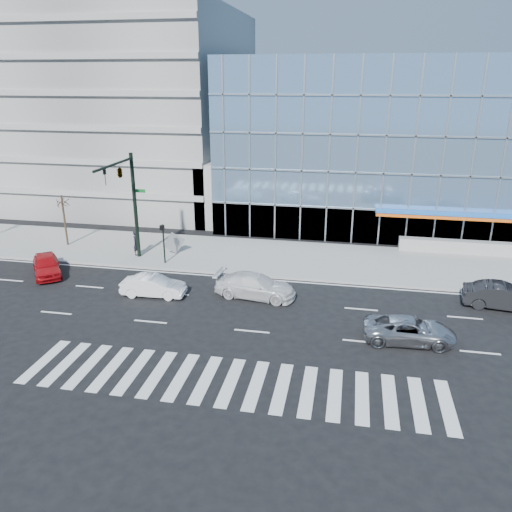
% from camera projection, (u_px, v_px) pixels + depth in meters
% --- Properties ---
extents(ground, '(160.00, 160.00, 0.00)m').
position_uv_depth(ground, '(264.00, 301.00, 31.49)').
color(ground, black).
rests_on(ground, ground).
extents(sidewalk, '(120.00, 8.00, 0.15)m').
position_uv_depth(sidewalk, '(282.00, 258.00, 38.84)').
color(sidewalk, gray).
rests_on(sidewalk, ground).
extents(theatre_building, '(42.00, 26.00, 15.00)m').
position_uv_depth(theatre_building, '(446.00, 138.00, 50.43)').
color(theatre_building, '#789FC8').
rests_on(theatre_building, ground).
extents(parking_garage, '(24.00, 24.00, 20.00)m').
position_uv_depth(parking_garage, '(129.00, 108.00, 55.66)').
color(parking_garage, gray).
rests_on(parking_garage, ground).
extents(ramp_block, '(6.00, 8.00, 6.00)m').
position_uv_depth(ramp_block, '(236.00, 190.00, 48.15)').
color(ramp_block, gray).
rests_on(ramp_block, ground).
extents(tower_backdrop, '(14.00, 14.00, 48.00)m').
position_uv_depth(tower_backdrop, '(173.00, 16.00, 93.31)').
color(tower_backdrop, gray).
rests_on(tower_backdrop, ground).
extents(traffic_signal, '(1.14, 5.74, 8.00)m').
position_uv_depth(traffic_signal, '(125.00, 184.00, 35.57)').
color(traffic_signal, black).
rests_on(traffic_signal, sidewalk).
extents(ped_signal_post, '(0.30, 0.33, 3.00)m').
position_uv_depth(ped_signal_post, '(163.00, 238.00, 36.84)').
color(ped_signal_post, black).
rests_on(ped_signal_post, sidewalk).
extents(street_tree_near, '(1.10, 1.10, 4.23)m').
position_uv_depth(street_tree_near, '(62.00, 202.00, 40.35)').
color(street_tree_near, '#332319').
rests_on(street_tree_near, sidewalk).
extents(silver_suv, '(4.94, 2.45, 1.35)m').
position_uv_depth(silver_suv, '(409.00, 330.00, 26.51)').
color(silver_suv, '#A8A8AD').
rests_on(silver_suv, ground).
extents(white_suv, '(5.43, 2.71, 1.51)m').
position_uv_depth(white_suv, '(255.00, 286.00, 31.89)').
color(white_suv, silver).
rests_on(white_suv, ground).
extents(white_sedan, '(4.18, 1.62, 1.36)m').
position_uv_depth(white_sedan, '(153.00, 286.00, 32.08)').
color(white_sedan, white).
rests_on(white_sedan, ground).
extents(dark_sedan, '(4.85, 2.21, 1.54)m').
position_uv_depth(dark_sedan, '(504.00, 297.00, 30.30)').
color(dark_sedan, black).
rests_on(dark_sedan, ground).
extents(red_sedan, '(3.96, 4.51, 1.47)m').
position_uv_depth(red_sedan, '(46.00, 265.00, 35.44)').
color(red_sedan, '#B30D13').
rests_on(red_sedan, ground).
extents(pedestrian, '(0.57, 0.77, 1.94)m').
position_uv_depth(pedestrian, '(137.00, 243.00, 38.93)').
color(pedestrian, black).
rests_on(pedestrian, sidewalk).
extents(tilted_panel, '(1.47, 1.16, 1.82)m').
position_uv_depth(tilted_panel, '(174.00, 243.00, 39.12)').
color(tilted_panel, gray).
rests_on(tilted_panel, sidewalk).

